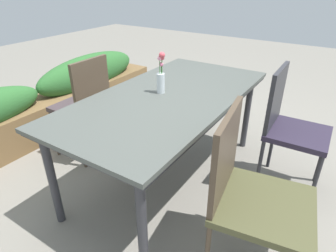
% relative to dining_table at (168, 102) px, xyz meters
% --- Properties ---
extents(ground_plane, '(12.00, 12.00, 0.00)m').
position_rel_dining_table_xyz_m(ground_plane, '(-0.01, -0.03, -0.68)').
color(ground_plane, gray).
extents(dining_table, '(1.81, 0.91, 0.74)m').
position_rel_dining_table_xyz_m(dining_table, '(0.00, 0.00, 0.00)').
color(dining_table, '#4C514C').
rests_on(dining_table, ground).
extents(chair_near_right, '(0.43, 0.43, 0.95)m').
position_rel_dining_table_xyz_m(chair_near_right, '(0.41, -0.79, -0.13)').
color(chair_near_right, '#2C2538').
rests_on(chair_near_right, ground).
extents(chair_near_left, '(0.57, 0.57, 0.93)m').
position_rel_dining_table_xyz_m(chair_near_left, '(-0.42, -0.78, -0.16)').
color(chair_near_left, '#4B4B2C').
rests_on(chair_near_left, ground).
extents(chair_far_side, '(0.41, 0.41, 0.92)m').
position_rel_dining_table_xyz_m(chair_far_side, '(-0.10, 0.80, -0.15)').
color(chair_far_side, '#43363A').
rests_on(chair_far_side, ground).
extents(flower_vase, '(0.06, 0.06, 0.30)m').
position_rel_dining_table_xyz_m(flower_vase, '(0.01, 0.07, 0.18)').
color(flower_vase, silver).
rests_on(flower_vase, dining_table).
extents(planter_box, '(3.15, 0.40, 0.69)m').
position_rel_dining_table_xyz_m(planter_box, '(-0.07, 1.50, -0.36)').
color(planter_box, brown).
rests_on(planter_box, ground).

